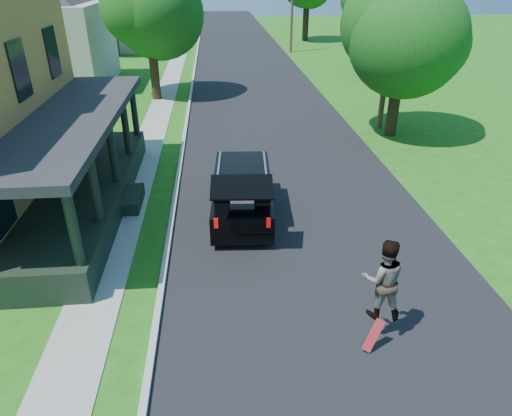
{
  "coord_description": "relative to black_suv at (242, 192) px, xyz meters",
  "views": [
    {
      "loc": [
        -2.55,
        -7.61,
        6.95
      ],
      "look_at": [
        -1.6,
        3.0,
        1.31
      ],
      "focal_mm": 32.0,
      "sensor_mm": 36.0,
      "label": 1
    }
  ],
  "objects": [
    {
      "name": "ground",
      "position": [
        1.84,
        -5.01,
        -0.81
      ],
      "size": [
        140.0,
        140.0,
        0.0
      ],
      "primitive_type": "plane",
      "color": "#1E6113",
      "rests_on": "ground"
    },
    {
      "name": "street",
      "position": [
        1.84,
        14.99,
        -0.81
      ],
      "size": [
        8.0,
        120.0,
        0.02
      ],
      "primitive_type": "cube",
      "color": "black",
      "rests_on": "ground"
    },
    {
      "name": "curb",
      "position": [
        -2.21,
        14.99,
        -0.81
      ],
      "size": [
        0.15,
        120.0,
        0.12
      ],
      "primitive_type": "cube",
      "color": "#AEAEA9",
      "rests_on": "ground"
    },
    {
      "name": "sidewalk",
      "position": [
        -3.76,
        14.99,
        -0.81
      ],
      "size": [
        1.3,
        120.0,
        0.03
      ],
      "primitive_type": "cube",
      "color": "gray",
      "rests_on": "ground"
    },
    {
      "name": "front_walk",
      "position": [
        -7.66,
        0.99,
        -0.81
      ],
      "size": [
        6.5,
        1.2,
        0.03
      ],
      "primitive_type": "cube",
      "color": "gray",
      "rests_on": "ground"
    },
    {
      "name": "neighbor_house_mid",
      "position": [
        -11.66,
        18.99,
        3.38
      ],
      "size": [
        12.78,
        12.78,
        8.3
      ],
      "color": "#BAB5A5",
      "rests_on": "ground"
    },
    {
      "name": "neighbor_house_far",
      "position": [
        -11.66,
        34.99,
        3.38
      ],
      "size": [
        12.78,
        12.78,
        8.3
      ],
      "color": "#BAB5A5",
      "rests_on": "ground"
    },
    {
      "name": "black_suv",
      "position": [
        0.0,
        0.0,
        0.0
      ],
      "size": [
        2.01,
        4.65,
        2.12
      ],
      "rotation": [
        0.0,
        0.0,
        -0.06
      ],
      "color": "black",
      "rests_on": "ground"
    },
    {
      "name": "skateboarder",
      "position": [
        2.49,
        -5.49,
        0.61
      ],
      "size": [
        0.96,
        0.8,
        1.78
      ],
      "rotation": [
        0.0,
        0.0,
        2.99
      ],
      "color": "black",
      "rests_on": "ground"
    },
    {
      "name": "skateboard",
      "position": [
        2.27,
        -5.93,
        -0.46
      ],
      "size": [
        0.49,
        0.32,
        0.66
      ],
      "rotation": [
        0.0,
        0.0,
        -0.4
      ],
      "color": "#A00D18",
      "rests_on": "ground"
    },
    {
      "name": "tree_left_mid",
      "position": [
        -4.19,
        14.77,
        4.39
      ],
      "size": [
        5.52,
        5.3,
        7.88
      ],
      "rotation": [
        0.0,
        0.0,
        0.12
      ],
      "color": "black",
      "rests_on": "ground"
    },
    {
      "name": "tree_right_near",
      "position": [
        7.31,
        7.22,
        3.68
      ],
      "size": [
        4.96,
        4.76,
        7.01
      ],
      "rotation": [
        0.0,
        0.0,
        0.05
      ],
      "color": "black",
      "rests_on": "ground"
    },
    {
      "name": "utility_pole_near",
      "position": [
        7.22,
        8.34,
        3.54
      ],
      "size": [
        1.6,
        0.34,
        8.41
      ],
      "rotation": [
        0.0,
        0.0,
        -0.14
      ],
      "color": "#463420",
      "rests_on": "ground"
    },
    {
      "name": "utility_pole_far",
      "position": [
        6.34,
        30.63,
        3.04
      ],
      "size": [
        1.38,
        0.58,
        7.45
      ],
      "rotation": [
        0.0,
        0.0,
        0.34
      ],
      "color": "#463420",
      "rests_on": "ground"
    }
  ]
}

